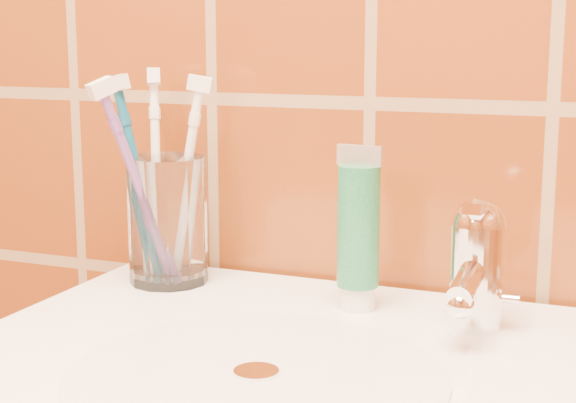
% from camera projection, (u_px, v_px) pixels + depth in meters
% --- Properties ---
extents(glass_tumbler, '(0.11, 0.11, 0.14)m').
position_uv_depth(glass_tumbler, '(168.00, 220.00, 0.94)').
color(glass_tumbler, white).
rests_on(glass_tumbler, pedestal_sink).
extents(toothpaste_tube, '(0.04, 0.04, 0.16)m').
position_uv_depth(toothpaste_tube, '(358.00, 233.00, 0.84)').
color(toothpaste_tube, white).
rests_on(toothpaste_tube, pedestal_sink).
extents(faucet, '(0.05, 0.11, 0.12)m').
position_uv_depth(faucet, '(476.00, 260.00, 0.79)').
color(faucet, white).
rests_on(faucet, pedestal_sink).
extents(toothbrush_0, '(0.09, 0.12, 0.24)m').
position_uv_depth(toothbrush_0, '(156.00, 177.00, 0.95)').
color(toothbrush_0, white).
rests_on(toothbrush_0, glass_tumbler).
extents(toothbrush_1, '(0.14, 0.17, 0.24)m').
position_uv_depth(toothbrush_1, '(140.00, 188.00, 0.90)').
color(toothbrush_1, '#704594').
rests_on(toothbrush_1, glass_tumbler).
extents(toothbrush_2, '(0.09, 0.08, 0.23)m').
position_uv_depth(toothbrush_2, '(185.00, 181.00, 0.94)').
color(toothbrush_2, white).
rests_on(toothbrush_2, glass_tumbler).
extents(toothbrush_3, '(0.09, 0.08, 0.23)m').
position_uv_depth(toothbrush_3, '(140.00, 182.00, 0.93)').
color(toothbrush_3, navy).
rests_on(toothbrush_3, glass_tumbler).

